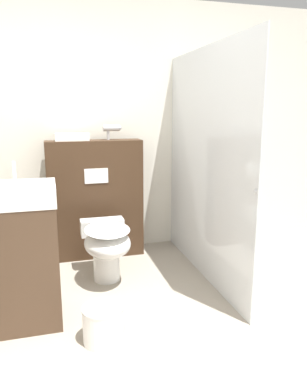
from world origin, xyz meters
The scene contains 9 objects.
ground_plane centered at (0.00, 0.00, 0.00)m, with size 12.00×12.00×0.00m, color #9E9384.
wall_back centered at (0.00, 1.94, 1.25)m, with size 8.00×0.06×2.50m.
partition_panel centered at (-0.38, 1.73, 0.58)m, with size 0.91×0.24×1.15m.
shower_glass centered at (0.46, 1.05, 0.97)m, with size 0.04×1.73×1.94m.
toilet centered at (-0.37, 1.11, 0.33)m, with size 0.38×0.62×0.49m.
sink_vanity centered at (-1.03, 0.66, 0.48)m, with size 0.52×0.44×1.10m.
hair_drier centered at (-0.20, 1.76, 1.26)m, with size 0.19×0.06×0.14m.
folded_towel centered at (-0.58, 1.74, 1.19)m, with size 0.31×0.16×0.07m.
waste_bin centered at (-0.53, 0.27, 0.12)m, with size 0.26×0.26×0.23m.
Camera 1 is at (-0.79, -1.85, 1.44)m, focal length 35.00 mm.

